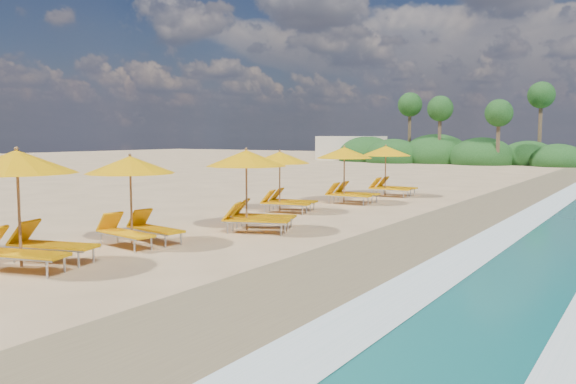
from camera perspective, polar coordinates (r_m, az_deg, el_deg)
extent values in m
plane|color=tan|center=(17.41, 0.00, -3.93)|extent=(160.00, 160.00, 0.00)
cube|color=#877650|center=(15.64, 12.46, -5.13)|extent=(4.00, 160.00, 0.01)
cube|color=white|center=(15.20, 17.79, -5.48)|extent=(1.20, 160.00, 0.01)
cylinder|color=olive|center=(13.96, -24.82, -1.58)|extent=(0.06, 0.06, 2.52)
cone|color=#EB9F04|center=(13.88, -24.99, 2.71)|extent=(3.22, 3.22, 0.51)
sphere|color=olive|center=(13.87, -25.04, 3.87)|extent=(0.09, 0.09, 0.09)
cylinder|color=olive|center=(16.00, -15.10, -0.82)|extent=(0.06, 0.06, 2.30)
cone|color=#EB9F04|center=(15.93, -15.18, 2.59)|extent=(2.69, 2.69, 0.46)
sphere|color=olive|center=(15.92, -15.21, 3.52)|extent=(0.08, 0.08, 0.08)
cylinder|color=olive|center=(17.60, -4.08, 0.09)|extent=(0.06, 0.06, 2.40)
cone|color=#EB9F04|center=(17.53, -4.10, 3.33)|extent=(3.18, 3.18, 0.48)
sphere|color=olive|center=(17.52, -4.11, 4.20)|extent=(0.09, 0.09, 0.09)
cylinder|color=olive|center=(22.06, -0.81, 0.99)|extent=(0.06, 0.06, 2.23)
cone|color=#EB9F04|center=(22.01, -0.81, 3.40)|extent=(2.73, 2.73, 0.45)
sphere|color=olive|center=(22.00, -0.82, 4.04)|extent=(0.08, 0.08, 0.08)
cylinder|color=olive|center=(25.00, 5.51, 1.62)|extent=(0.06, 0.06, 2.34)
cone|color=#EB9F04|center=(24.95, 5.53, 3.85)|extent=(2.52, 2.52, 0.47)
sphere|color=olive|center=(24.95, 5.54, 4.45)|extent=(0.08, 0.08, 0.08)
cylinder|color=olive|center=(28.22, 9.51, 2.02)|extent=(0.06, 0.06, 2.34)
cone|color=#EB9F04|center=(28.18, 9.54, 3.99)|extent=(2.43, 2.43, 0.47)
sphere|color=olive|center=(28.17, 9.55, 4.52)|extent=(0.08, 0.08, 0.08)
ellipsoid|color=#163D14|center=(61.42, 18.40, 3.16)|extent=(6.40, 6.40, 4.16)
ellipsoid|color=#163D14|center=(63.79, 14.27, 3.42)|extent=(7.20, 7.20, 4.68)
ellipsoid|color=#163D14|center=(63.33, 10.25, 3.38)|extent=(6.00, 6.00, 3.90)
ellipsoid|color=#163D14|center=(62.51, 22.41, 2.99)|extent=(5.60, 5.60, 3.64)
ellipsoid|color=#163D14|center=(66.77, 7.74, 3.58)|extent=(6.60, 6.60, 4.29)
ellipsoid|color=#163D14|center=(60.06, 24.87, 2.75)|extent=(5.00, 5.00, 3.25)
cylinder|color=brown|center=(58.96, 19.85, 4.85)|extent=(0.36, 0.36, 5.00)
sphere|color=#163D14|center=(59.00, 19.93, 7.28)|extent=(2.60, 2.60, 2.60)
cylinder|color=brown|center=(61.54, 14.60, 5.30)|extent=(0.36, 0.36, 5.60)
sphere|color=#163D14|center=(61.60, 14.67, 7.90)|extent=(2.60, 2.60, 2.60)
cylinder|color=brown|center=(64.77, 11.79, 5.63)|extent=(0.36, 0.36, 6.20)
sphere|color=#163D14|center=(64.86, 11.84, 8.37)|extent=(2.60, 2.60, 2.60)
cylinder|color=brown|center=(62.30, 23.41, 5.57)|extent=(0.36, 0.36, 6.80)
sphere|color=#163D14|center=(62.42, 23.54, 8.69)|extent=(2.60, 2.60, 2.60)
cube|color=beige|center=(69.86, 6.21, 4.30)|extent=(7.00, 5.00, 2.80)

